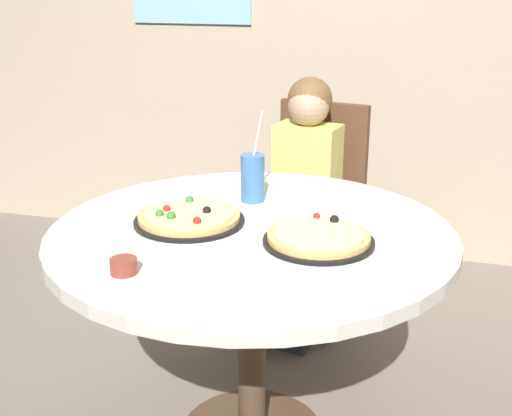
{
  "coord_description": "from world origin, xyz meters",
  "views": [
    {
      "loc": [
        0.51,
        -1.78,
        1.47
      ],
      "look_at": [
        0.0,
        0.05,
        0.8
      ],
      "focal_mm": 46.6,
      "sensor_mm": 36.0,
      "label": 1
    }
  ],
  "objects_px": {
    "pizza_veggie": "(319,238)",
    "pizza_cheese": "(189,218)",
    "chair_wooden": "(314,200)",
    "soda_cup": "(253,178)",
    "sauce_bowl": "(124,266)",
    "diner_child": "(299,223)",
    "dining_table": "(252,259)"
  },
  "relations": [
    {
      "from": "chair_wooden",
      "to": "pizza_veggie",
      "type": "height_order",
      "value": "chair_wooden"
    },
    {
      "from": "pizza_veggie",
      "to": "sauce_bowl",
      "type": "relative_size",
      "value": 4.53
    },
    {
      "from": "diner_child",
      "to": "pizza_cheese",
      "type": "bearing_deg",
      "value": -103.5
    },
    {
      "from": "soda_cup",
      "to": "diner_child",
      "type": "bearing_deg",
      "value": 83.91
    },
    {
      "from": "diner_child",
      "to": "pizza_veggie",
      "type": "xyz_separation_m",
      "value": [
        0.23,
        -0.83,
        0.28
      ]
    },
    {
      "from": "pizza_cheese",
      "to": "sauce_bowl",
      "type": "relative_size",
      "value": 4.85
    },
    {
      "from": "dining_table",
      "to": "sauce_bowl",
      "type": "height_order",
      "value": "sauce_bowl"
    },
    {
      "from": "pizza_cheese",
      "to": "chair_wooden",
      "type": "bearing_deg",
      "value": 77.32
    },
    {
      "from": "chair_wooden",
      "to": "soda_cup",
      "type": "xyz_separation_m",
      "value": [
        -0.08,
        -0.7,
        0.3
      ]
    },
    {
      "from": "diner_child",
      "to": "pizza_cheese",
      "type": "relative_size",
      "value": 3.19
    },
    {
      "from": "pizza_cheese",
      "to": "soda_cup",
      "type": "height_order",
      "value": "soda_cup"
    },
    {
      "from": "dining_table",
      "to": "pizza_veggie",
      "type": "xyz_separation_m",
      "value": [
        0.21,
        -0.06,
        0.11
      ]
    },
    {
      "from": "sauce_bowl",
      "to": "soda_cup",
      "type": "bearing_deg",
      "value": 75.99
    },
    {
      "from": "pizza_veggie",
      "to": "chair_wooden",
      "type": "bearing_deg",
      "value": 101.12
    },
    {
      "from": "dining_table",
      "to": "sauce_bowl",
      "type": "relative_size",
      "value": 17.43
    },
    {
      "from": "dining_table",
      "to": "diner_child",
      "type": "height_order",
      "value": "diner_child"
    },
    {
      "from": "diner_child",
      "to": "pizza_veggie",
      "type": "distance_m",
      "value": 0.91
    },
    {
      "from": "pizza_veggie",
      "to": "pizza_cheese",
      "type": "bearing_deg",
      "value": 172.06
    },
    {
      "from": "soda_cup",
      "to": "sauce_bowl",
      "type": "xyz_separation_m",
      "value": [
        -0.16,
        -0.64,
        -0.06
      ]
    },
    {
      "from": "dining_table",
      "to": "sauce_bowl",
      "type": "bearing_deg",
      "value": -120.61
    },
    {
      "from": "pizza_veggie",
      "to": "soda_cup",
      "type": "height_order",
      "value": "soda_cup"
    },
    {
      "from": "diner_child",
      "to": "soda_cup",
      "type": "xyz_separation_m",
      "value": [
        -0.06,
        -0.52,
        0.35
      ]
    },
    {
      "from": "soda_cup",
      "to": "sauce_bowl",
      "type": "height_order",
      "value": "soda_cup"
    },
    {
      "from": "chair_wooden",
      "to": "pizza_cheese",
      "type": "height_order",
      "value": "chair_wooden"
    },
    {
      "from": "dining_table",
      "to": "diner_child",
      "type": "relative_size",
      "value": 1.13
    },
    {
      "from": "dining_table",
      "to": "soda_cup",
      "type": "xyz_separation_m",
      "value": [
        -0.07,
        0.25,
        0.18
      ]
    },
    {
      "from": "pizza_veggie",
      "to": "diner_child",
      "type": "bearing_deg",
      "value": 105.3
    },
    {
      "from": "chair_wooden",
      "to": "sauce_bowl",
      "type": "distance_m",
      "value": 1.38
    },
    {
      "from": "pizza_veggie",
      "to": "dining_table",
      "type": "bearing_deg",
      "value": 165.05
    },
    {
      "from": "dining_table",
      "to": "soda_cup",
      "type": "distance_m",
      "value": 0.32
    },
    {
      "from": "pizza_veggie",
      "to": "sauce_bowl",
      "type": "distance_m",
      "value": 0.55
    },
    {
      "from": "diner_child",
      "to": "sauce_bowl",
      "type": "bearing_deg",
      "value": -100.5
    }
  ]
}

